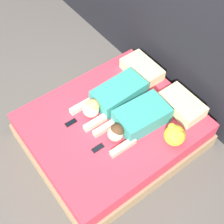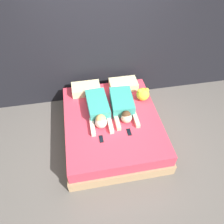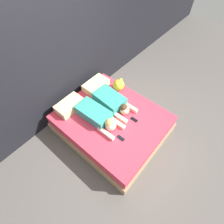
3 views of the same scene
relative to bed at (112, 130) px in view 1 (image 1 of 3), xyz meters
The scene contains 10 objects.
ground_plane 0.22m from the bed, ahead, with size 12.00×12.00×0.00m, color #5B5651.
wall_back 1.57m from the bed, 90.00° to the left, with size 12.00×0.06×2.60m.
bed is the anchor object (origin of this frame).
pillow_head_left 0.90m from the bed, 115.65° to the left, with size 0.54×0.33×0.15m.
pillow_head_right 0.90m from the bed, 64.35° to the left, with size 0.54×0.33×0.15m.
person_left 0.42m from the bed, 143.21° to the left, with size 0.38×0.95×0.23m.
person_right 0.44m from the bed, 38.48° to the left, with size 0.42×0.88×0.21m.
cell_phone_left 0.54m from the bed, 121.23° to the right, with size 0.06×0.14×0.01m.
cell_phone_right 0.48m from the bed, 58.84° to the right, with size 0.06×0.14×0.01m.
plush_toy 0.83m from the bed, 29.84° to the left, with size 0.24×0.24×0.25m.
Camera 1 is at (1.71, -1.28, 3.46)m, focal length 50.00 mm.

